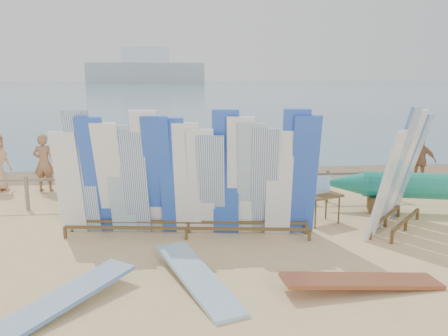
{
  "coord_description": "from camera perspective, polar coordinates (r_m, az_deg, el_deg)",
  "views": [
    {
      "loc": [
        -0.06,
        -9.37,
        3.47
      ],
      "look_at": [
        1.1,
        2.54,
        1.11
      ],
      "focal_mm": 38.0,
      "sensor_mm": 36.0,
      "label": 1
    }
  ],
  "objects": [
    {
      "name": "main_surfboard_rack",
      "position": [
        10.16,
        -4.47,
        -1.42
      ],
      "size": [
        5.66,
        1.48,
        2.81
      ],
      "rotation": [
        0.0,
        0.0,
        -0.13
      ],
      "color": "brown",
      "rests_on": "ground"
    },
    {
      "name": "distant_ship",
      "position": [
        189.76,
        -9.37,
        11.57
      ],
      "size": [
        45.0,
        8.0,
        14.0
      ],
      "color": "#999EA3",
      "rests_on": "ocean"
    },
    {
      "name": "beachgoer_6",
      "position": [
        14.83,
        -3.62,
        0.63
      ],
      "size": [
        0.53,
        0.81,
        1.54
      ],
      "primitive_type": "imported",
      "rotation": [
        0.0,
        0.0,
        4.96
      ],
      "color": "tan",
      "rests_on": "ground"
    },
    {
      "name": "beach_chair_right",
      "position": [
        13.59,
        1.36,
        -2.58
      ],
      "size": [
        0.72,
        0.73,
        0.84
      ],
      "rotation": [
        0.0,
        0.0,
        0.47
      ],
      "color": "red",
      "rests_on": "ground"
    },
    {
      "name": "vendor_table",
      "position": [
        11.45,
        11.59,
        -4.72
      ],
      "size": [
        1.04,
        0.91,
        1.15
      ],
      "rotation": [
        0.0,
        0.0,
        0.42
      ],
      "color": "brown",
      "rests_on": "ground"
    },
    {
      "name": "beach_chair_left",
      "position": [
        14.01,
        -1.56,
        -2.09
      ],
      "size": [
        0.65,
        0.67,
        0.9
      ],
      "rotation": [
        0.0,
        0.0,
        0.17
      ],
      "color": "red",
      "rests_on": "ground"
    },
    {
      "name": "flat_board_c",
      "position": [
        8.37,
        16.23,
        -13.82
      ],
      "size": [
        2.73,
        0.76,
        0.29
      ],
      "primitive_type": "cube",
      "rotation": [
        0.08,
        0.0,
        1.64
      ],
      "color": "brown",
      "rests_on": "ground"
    },
    {
      "name": "flat_board_e",
      "position": [
        7.8,
        -19.16,
        -15.93
      ],
      "size": [
        2.11,
        2.47,
        0.31
      ],
      "primitive_type": "cube",
      "rotation": [
        0.09,
        0.0,
        -0.67
      ],
      "color": "silver",
      "rests_on": "ground"
    },
    {
      "name": "beachgoer_1",
      "position": [
        15.21,
        -20.84,
        0.59
      ],
      "size": [
        0.67,
        0.41,
        1.74
      ],
      "primitive_type": "imported",
      "rotation": [
        0.0,
        0.0,
        3.04
      ],
      "color": "#8C6042",
      "rests_on": "ground"
    },
    {
      "name": "flat_board_a",
      "position": [
        8.21,
        -3.21,
        -13.88
      ],
      "size": [
        1.45,
        2.73,
        0.28
      ],
      "primitive_type": "cube",
      "rotation": [
        0.08,
        0.0,
        0.35
      ],
      "color": "#7EADCB",
      "rests_on": "ground"
    },
    {
      "name": "beachgoer_4",
      "position": [
        13.43,
        -8.31,
        -0.12
      ],
      "size": [
        0.74,
        1.11,
        1.75
      ],
      "primitive_type": "imported",
      "rotation": [
        0.0,
        0.0,
        5.04
      ],
      "color": "#8C6042",
      "rests_on": "ground"
    },
    {
      "name": "ground",
      "position": [
        9.99,
        -4.93,
        -9.21
      ],
      "size": [
        160.0,
        160.0,
        0.0
      ],
      "primitive_type": "plane",
      "color": "#DEBA80",
      "rests_on": "ground"
    },
    {
      "name": "fence",
      "position": [
        12.69,
        -5.15,
        -1.82
      ],
      "size": [
        12.08,
        0.08,
        0.9
      ],
      "color": "gray",
      "rests_on": "ground"
    },
    {
      "name": "beachgoer_10",
      "position": [
        16.26,
        22.56,
        0.82
      ],
      "size": [
        0.98,
        0.89,
        1.59
      ],
      "primitive_type": "imported",
      "rotation": [
        0.0,
        0.0,
        2.48
      ],
      "color": "#8C6042",
      "rests_on": "ground"
    },
    {
      "name": "beachgoer_5",
      "position": [
        16.06,
        -8.34,
        1.58
      ],
      "size": [
        1.62,
        0.88,
        1.66
      ],
      "primitive_type": "imported",
      "rotation": [
        0.0,
        0.0,
        2.88
      ],
      "color": "beige",
      "rests_on": "ground"
    },
    {
      "name": "beachgoer_8",
      "position": [
        13.63,
        8.1,
        -0.35
      ],
      "size": [
        0.84,
        0.66,
        1.56
      ],
      "primitive_type": "imported",
      "rotation": [
        0.0,
        0.0,
        0.47
      ],
      "color": "beige",
      "rests_on": "ground"
    },
    {
      "name": "ocean",
      "position": [
        137.42,
        -5.63,
        9.66
      ],
      "size": [
        320.0,
        240.0,
        0.02
      ],
      "primitive_type": "cube",
      "color": "slate",
      "rests_on": "ground"
    },
    {
      "name": "side_surfboard_rack",
      "position": [
        11.33,
        20.33,
        -0.67
      ],
      "size": [
        2.19,
        2.35,
        2.83
      ],
      "rotation": [
        0.0,
        0.0,
        0.85
      ],
      "color": "brown",
      "rests_on": "ground"
    },
    {
      "name": "beachgoer_7",
      "position": [
        14.9,
        4.34,
        1.11
      ],
      "size": [
        0.66,
        0.73,
        1.76
      ],
      "primitive_type": "imported",
      "rotation": [
        0.0,
        0.0,
        5.33
      ],
      "color": "#8C6042",
      "rests_on": "ground"
    },
    {
      "name": "wet_sand_strip",
      "position": [
        16.93,
        -5.24,
        -0.72
      ],
      "size": [
        40.0,
        2.6,
        0.01
      ],
      "primitive_type": "cube",
      "color": "#7D6446",
      "rests_on": "ground"
    },
    {
      "name": "stroller",
      "position": [
        14.07,
        0.12,
        -1.39
      ],
      "size": [
        0.53,
        0.76,
        1.03
      ],
      "rotation": [
        0.0,
        0.0,
        0.01
      ],
      "color": "red",
      "rests_on": "ground"
    }
  ]
}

